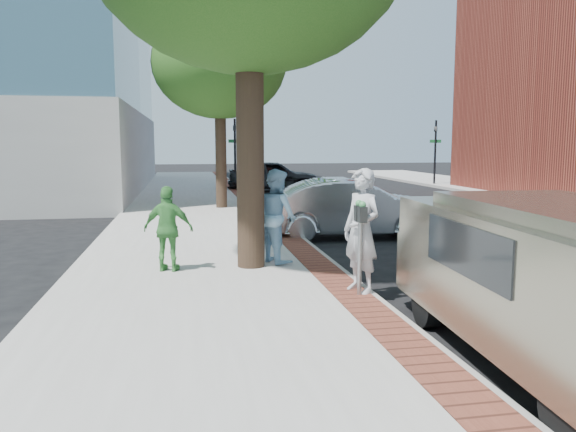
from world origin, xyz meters
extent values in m
plane|color=black|center=(0.00, 0.00, 0.00)|extent=(120.00, 120.00, 0.00)
cube|color=#9E9991|center=(-1.50, 8.00, 0.07)|extent=(5.00, 60.00, 0.15)
cube|color=brown|center=(0.70, 8.00, 0.15)|extent=(0.60, 60.00, 0.01)
cube|color=gray|center=(1.05, 8.00, 0.07)|extent=(0.10, 60.00, 0.15)
cylinder|color=black|center=(0.90, 22.00, 1.90)|extent=(0.12, 0.12, 3.80)
imported|color=black|center=(0.90, 22.00, 3.00)|extent=(0.18, 0.15, 0.90)
cube|color=#1E7238|center=(0.90, 22.00, 2.60)|extent=(0.70, 0.03, 0.18)
cylinder|color=black|center=(12.50, 22.00, 1.90)|extent=(0.12, 0.12, 3.80)
imported|color=black|center=(12.50, 22.00, 3.00)|extent=(0.18, 0.15, 0.90)
cube|color=#1E7238|center=(12.50, 22.00, 2.60)|extent=(0.70, 0.03, 0.18)
cylinder|color=black|center=(-0.60, 1.90, 2.35)|extent=(0.52, 0.52, 4.40)
cylinder|color=black|center=(-0.50, 12.00, 2.08)|extent=(0.40, 0.40, 3.85)
ellipsoid|color=#164814|center=(-0.50, 12.00, 5.32)|extent=(4.80, 4.80, 3.94)
cylinder|color=gray|center=(0.81, -0.47, 0.72)|extent=(0.07, 0.07, 1.15)
cube|color=#2D3030|center=(0.81, -0.56, 1.42)|extent=(0.12, 0.14, 0.24)
cube|color=#2D3030|center=(0.81, -0.38, 1.42)|extent=(0.12, 0.14, 0.24)
sphere|color=#3F8C4C|center=(0.81, -0.56, 1.57)|extent=(0.11, 0.11, 0.11)
sphere|color=#3F8C4C|center=(0.81, -0.38, 1.57)|extent=(0.11, 0.11, 0.11)
imported|color=#B0B1B5|center=(0.89, -0.28, 1.13)|extent=(0.72, 0.84, 1.95)
imported|color=#8EBDDC|center=(-0.05, 2.21, 1.07)|extent=(0.99, 1.10, 1.84)
imported|color=#459443|center=(-2.13, 1.77, 0.93)|extent=(0.99, 0.63, 1.57)
imported|color=silver|center=(2.53, 5.57, 0.78)|extent=(4.87, 2.03, 1.57)
imported|color=black|center=(2.74, 20.47, 0.81)|extent=(4.88, 2.26, 1.62)
cube|color=gray|center=(2.14, -3.28, 1.02)|extent=(2.22, 5.01, 1.38)
cube|color=gray|center=(2.26, -1.14, 0.74)|extent=(1.94, 1.03, 0.82)
cylinder|color=black|center=(1.39, -1.65, 0.33)|extent=(0.26, 0.67, 0.65)
cylinder|color=black|center=(3.07, -1.75, 0.33)|extent=(0.26, 0.67, 0.65)
cylinder|color=black|center=(1.21, -4.81, 0.33)|extent=(0.26, 0.67, 0.65)
cube|color=black|center=(1.17, -3.02, 1.33)|extent=(0.14, 2.04, 0.56)
cube|color=black|center=(2.29, -0.68, 1.07)|extent=(1.63, 0.12, 0.41)
camera|label=1|loc=(-1.82, -8.59, 2.49)|focal=35.00mm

